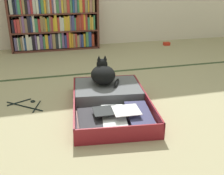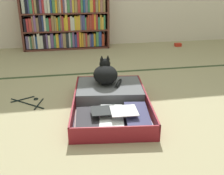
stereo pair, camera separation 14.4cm
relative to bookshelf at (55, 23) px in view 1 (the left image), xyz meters
The scene contains 7 objects.
ground_plane 2.32m from the bookshelf, 79.28° to the right, with size 10.00×10.00×0.00m, color tan.
tatami_border 1.39m from the bookshelf, 71.36° to the right, with size 4.80×0.05×0.00m.
bookshelf is the anchor object (origin of this frame).
open_suitcase 2.18m from the bookshelf, 81.59° to the right, with size 0.72×1.04×0.12m.
black_cat 1.93m from the bookshelf, 80.81° to the right, with size 0.29×0.30×0.25m.
clothes_hanger 2.01m from the bookshelf, 100.93° to the right, with size 0.30×0.28×0.01m.
small_red_pouch 1.81m from the bookshelf, ahead, with size 0.10×0.07×0.05m.
Camera 1 is at (-0.61, -1.82, 1.00)m, focal length 42.00 mm.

